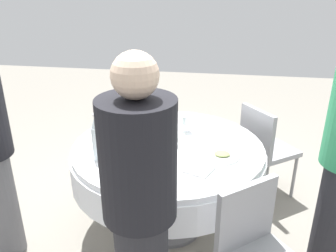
# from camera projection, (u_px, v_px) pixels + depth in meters

# --- Properties ---
(ground_plane) EXTENTS (10.00, 10.00, 0.00)m
(ground_plane) POSITION_uv_depth(u_px,v_px,m) (168.00, 225.00, 2.89)
(ground_plane) COLOR gray
(dining_table) EXTENTS (1.45, 1.45, 0.74)m
(dining_table) POSITION_uv_depth(u_px,v_px,m) (168.00, 162.00, 2.65)
(dining_table) COLOR white
(dining_table) RESTS_ON ground_plane
(bottle_green_south) EXTENTS (0.07, 0.07, 0.30)m
(bottle_green_south) POSITION_uv_depth(u_px,v_px,m) (148.00, 113.00, 2.82)
(bottle_green_south) COLOR #2D6B38
(bottle_green_south) RESTS_ON dining_table
(bottle_clear_far) EXTENTS (0.07, 0.07, 0.33)m
(bottle_clear_far) POSITION_uv_depth(u_px,v_px,m) (97.00, 139.00, 2.33)
(bottle_clear_far) COLOR silver
(bottle_clear_far) RESTS_ON dining_table
(bottle_brown_outer) EXTENTS (0.06, 0.06, 0.28)m
(bottle_brown_outer) POSITION_uv_depth(u_px,v_px,m) (148.00, 131.00, 2.50)
(bottle_brown_outer) COLOR #593314
(bottle_brown_outer) RESTS_ON dining_table
(bottle_dark_green_near) EXTENTS (0.06, 0.06, 0.29)m
(bottle_dark_green_near) POSITION_uv_depth(u_px,v_px,m) (172.00, 119.00, 2.69)
(bottle_dark_green_near) COLOR #194728
(bottle_dark_green_near) RESTS_ON dining_table
(bottle_amber_right) EXTENTS (0.07, 0.07, 0.27)m
(bottle_amber_right) POSITION_uv_depth(u_px,v_px,m) (112.00, 128.00, 2.58)
(bottle_amber_right) COLOR #8C5619
(bottle_amber_right) RESTS_ON dining_table
(wine_glass_near) EXTENTS (0.06, 0.06, 0.14)m
(wine_glass_near) POSITION_uv_depth(u_px,v_px,m) (173.00, 131.00, 2.56)
(wine_glass_near) COLOR white
(wine_glass_near) RESTS_ON dining_table
(wine_glass_right) EXTENTS (0.06, 0.06, 0.13)m
(wine_glass_right) POSITION_uv_depth(u_px,v_px,m) (119.00, 126.00, 2.69)
(wine_glass_right) COLOR white
(wine_glass_right) RESTS_ON dining_table
(wine_glass_west) EXTENTS (0.07, 0.07, 0.13)m
(wine_glass_west) POSITION_uv_depth(u_px,v_px,m) (187.00, 120.00, 2.78)
(wine_glass_west) COLOR white
(wine_glass_west) RESTS_ON dining_table
(wine_glass_left) EXTENTS (0.06, 0.06, 0.13)m
(wine_glass_left) POSITION_uv_depth(u_px,v_px,m) (134.00, 110.00, 3.00)
(wine_glass_left) COLOR white
(wine_glass_left) RESTS_ON dining_table
(plate_mid) EXTENTS (0.23, 0.23, 0.04)m
(plate_mid) POSITION_uv_depth(u_px,v_px,m) (149.00, 172.00, 2.21)
(plate_mid) COLOR white
(plate_mid) RESTS_ON dining_table
(plate_north) EXTENTS (0.24, 0.24, 0.04)m
(plate_north) POSITION_uv_depth(u_px,v_px,m) (222.00, 156.00, 2.41)
(plate_north) COLOR white
(plate_north) RESTS_ON dining_table
(knife_far) EXTENTS (0.18, 0.03, 0.00)m
(knife_far) POSITION_uv_depth(u_px,v_px,m) (209.00, 141.00, 2.65)
(knife_far) COLOR silver
(knife_far) RESTS_ON dining_table
(fork_outer) EXTENTS (0.09, 0.17, 0.00)m
(fork_outer) POSITION_uv_depth(u_px,v_px,m) (142.00, 139.00, 2.69)
(fork_outer) COLOR silver
(fork_outer) RESTS_ON dining_table
(folded_napkin) EXTENTS (0.21, 0.21, 0.02)m
(folded_napkin) POSITION_uv_depth(u_px,v_px,m) (199.00, 169.00, 2.25)
(folded_napkin) COLOR white
(folded_napkin) RESTS_ON dining_table
(person_far) EXTENTS (0.34, 0.34, 1.64)m
(person_far) POSITION_uv_depth(u_px,v_px,m) (140.00, 218.00, 1.62)
(person_far) COLOR #26262B
(person_far) RESTS_ON ground_plane
(chair_west) EXTENTS (0.56, 0.56, 0.87)m
(chair_west) POSITION_uv_depth(u_px,v_px,m) (264.00, 145.00, 3.09)
(chair_west) COLOR #99999E
(chair_west) RESTS_ON ground_plane
(chair_left) EXTENTS (0.56, 0.56, 0.87)m
(chair_left) POSITION_uv_depth(u_px,v_px,m) (256.00, 247.00, 1.92)
(chair_left) COLOR #99999E
(chair_left) RESTS_ON ground_plane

